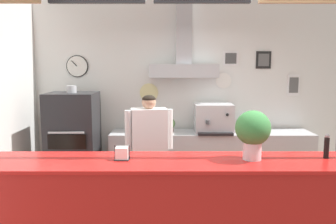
# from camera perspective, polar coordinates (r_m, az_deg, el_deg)

# --- Properties ---
(back_wall_assembly) EXTENTS (4.91, 2.51, 3.06)m
(back_wall_assembly) POSITION_cam_1_polar(r_m,az_deg,el_deg) (5.32, 3.10, 4.87)
(back_wall_assembly) COLOR gray
(back_wall_assembly) RESTS_ON ground_plane
(service_counter) EXTENTS (3.95, 0.62, 1.08)m
(service_counter) POSITION_cam_1_polar(r_m,az_deg,el_deg) (3.19, 5.56, -17.52)
(service_counter) COLOR #B21916
(service_counter) RESTS_ON ground_plane
(back_prep_counter) EXTENTS (3.04, 0.55, 0.90)m
(back_prep_counter) POSITION_cam_1_polar(r_m,az_deg,el_deg) (5.30, 7.12, -8.20)
(back_prep_counter) COLOR #B7BABF
(back_prep_counter) RESTS_ON ground_plane
(pizza_oven) EXTENTS (0.69, 0.66, 1.62)m
(pizza_oven) POSITION_cam_1_polar(r_m,az_deg,el_deg) (5.11, -15.63, -5.35)
(pizza_oven) COLOR #232326
(pizza_oven) RESTS_ON ground_plane
(shop_worker) EXTENTS (0.57, 0.30, 1.55)m
(shop_worker) POSITION_cam_1_polar(r_m,az_deg,el_deg) (4.17, -3.21, -7.16)
(shop_worker) COLOR #232328
(shop_worker) RESTS_ON ground_plane
(espresso_machine) EXTENTS (0.56, 0.48, 0.43)m
(espresso_machine) POSITION_cam_1_polar(r_m,az_deg,el_deg) (5.14, 7.64, -1.09)
(espresso_machine) COLOR silver
(espresso_machine) RESTS_ON back_prep_counter
(potted_sage) EXTENTS (0.20, 0.20, 0.23)m
(potted_sage) POSITION_cam_1_polar(r_m,az_deg,el_deg) (5.11, -4.54, -2.00)
(potted_sage) COLOR #9E563D
(potted_sage) RESTS_ON back_prep_counter
(potted_oregano) EXTENTS (0.19, 0.19, 0.21)m
(potted_oregano) POSITION_cam_1_polar(r_m,az_deg,el_deg) (5.14, 0.15, -2.10)
(potted_oregano) COLOR #9E563D
(potted_oregano) RESTS_ON back_prep_counter
(potted_thyme) EXTENTS (0.20, 0.20, 0.25)m
(potted_thyme) POSITION_cam_1_polar(r_m,az_deg,el_deg) (5.27, 13.45, -1.70)
(potted_thyme) COLOR #4C4C51
(potted_thyme) RESTS_ON back_prep_counter
(basil_vase) EXTENTS (0.31, 0.31, 0.43)m
(basil_vase) POSITION_cam_1_polar(r_m,az_deg,el_deg) (3.04, 14.03, -3.26)
(basil_vase) COLOR silver
(basil_vase) RESTS_ON service_counter
(napkin_holder) EXTENTS (0.13, 0.13, 0.13)m
(napkin_holder) POSITION_cam_1_polar(r_m,az_deg,el_deg) (3.02, -7.77, -6.96)
(napkin_holder) COLOR #262628
(napkin_holder) RESTS_ON service_counter
(pepper_grinder) EXTENTS (0.05, 0.05, 0.22)m
(pepper_grinder) POSITION_cam_1_polar(r_m,az_deg,el_deg) (3.33, 25.08, -5.24)
(pepper_grinder) COLOR black
(pepper_grinder) RESTS_ON service_counter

